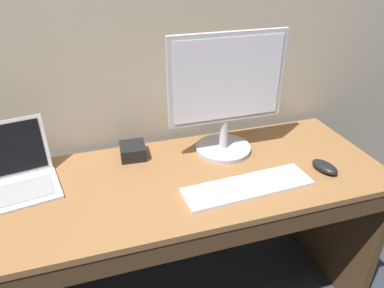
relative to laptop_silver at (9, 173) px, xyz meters
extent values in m
cube|color=olive|center=(0.53, -0.13, -0.07)|extent=(1.77, 0.61, 0.02)
cube|color=#4E351E|center=(1.40, -0.13, -0.45)|extent=(0.04, 0.56, 0.73)
cube|color=#4E351E|center=(0.53, -0.42, -0.12)|extent=(1.70, 0.02, 0.08)
cube|color=silver|center=(0.01, -0.06, -0.05)|extent=(0.34, 0.26, 0.01)
cube|color=#959599|center=(0.01, -0.07, -0.04)|extent=(0.28, 0.18, 0.00)
cube|color=silver|center=(-0.01, 0.07, 0.06)|extent=(0.31, 0.11, 0.21)
cube|color=black|center=(-0.01, 0.07, 0.06)|extent=(0.28, 0.09, 0.19)
cylinder|color=#B7B7BC|center=(0.84, 0.01, -0.05)|extent=(0.24, 0.24, 0.02)
cylinder|color=#B7B7BC|center=(0.84, 0.01, 0.03)|extent=(0.04, 0.04, 0.13)
cube|color=#B7B7BC|center=(0.84, 0.00, 0.27)|extent=(0.48, 0.02, 0.36)
cube|color=silver|center=(0.84, -0.01, 0.27)|extent=(0.44, 0.00, 0.32)
cube|color=white|center=(0.83, -0.28, -0.05)|extent=(0.49, 0.16, 0.02)
cube|color=silver|center=(0.83, -0.28, -0.04)|extent=(0.46, 0.14, 0.00)
ellipsoid|color=black|center=(1.16, -0.26, -0.04)|extent=(0.09, 0.13, 0.04)
cube|color=black|center=(0.46, 0.08, -0.03)|extent=(0.11, 0.12, 0.06)
camera|label=1|loc=(0.30, -1.25, 0.74)|focal=34.07mm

